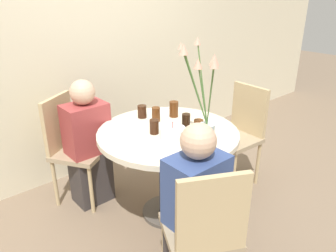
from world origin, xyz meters
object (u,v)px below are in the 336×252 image
drink_glass_1 (156,114)px  drink_glass_0 (174,109)px  side_plate (133,140)px  person_woman (88,147)px  chair_near_front (71,143)px  birthday_cake (173,133)px  flower_vase (204,113)px  drink_glass_3 (198,127)px  drink_glass_2 (186,121)px  chair_far_back (240,129)px  chair_left_flank (204,229)px  person_guest (195,214)px  drink_glass_4 (142,112)px  drink_glass_5 (154,127)px

drink_glass_1 → drink_glass_0: bearing=-6.4°
side_plate → person_woman: bearing=97.6°
chair_near_front → person_woman: person_woman is taller
birthday_cake → person_woman: person_woman is taller
flower_vase → drink_glass_3: 0.33m
drink_glass_2 → drink_glass_3: (-0.02, -0.15, 0.00)m
side_plate → chair_far_back: bearing=-3.7°
drink_glass_2 → chair_left_flank: bearing=-127.1°
drink_glass_3 → person_guest: 0.69m
flower_vase → drink_glass_4: 0.77m
flower_vase → person_guest: flower_vase is taller
chair_left_flank → drink_glass_3: bearing=-105.1°
side_plate → drink_glass_3: 0.49m
chair_left_flank → drink_glass_5: (0.29, 0.79, 0.27)m
person_woman → flower_vase: bearing=-70.8°
drink_glass_2 → drink_glass_3: 0.15m
flower_vase → drink_glass_5: bearing=99.4°
drink_glass_2 → person_guest: (-0.47, -0.58, -0.29)m
chair_far_back → flower_vase: 1.07m
birthday_cake → drink_glass_2: birthday_cake is taller
chair_near_front → drink_glass_5: chair_near_front is taller
chair_far_back → drink_glass_2: chair_far_back is taller
flower_vase → drink_glass_3: size_ratio=6.33×
person_woman → birthday_cake: bearing=-65.9°
flower_vase → drink_glass_0: bearing=65.4°
chair_far_back → side_plate: bearing=-90.9°
drink_glass_4 → drink_glass_3: bearing=-78.7°
chair_far_back → drink_glass_0: bearing=-107.9°
chair_near_front → side_plate: bearing=-109.5°
chair_left_flank → drink_glass_2: chair_left_flank is taller
chair_near_front → drink_glass_5: 0.82m
flower_vase → chair_near_front: bearing=110.9°
drink_glass_2 → drink_glass_4: (-0.13, 0.39, -0.00)m
chair_left_flank → drink_glass_5: bearing=-82.6°
birthday_cake → side_plate: 0.29m
drink_glass_3 → drink_glass_4: (-0.11, 0.54, -0.01)m
person_guest → drink_glass_5: bearing=71.6°
birthday_cake → drink_glass_1: (0.12, 0.33, 0.02)m
drink_glass_5 → person_woman: (-0.27, 0.55, -0.29)m
flower_vase → drink_glass_2: flower_vase is taller
side_plate → drink_glass_3: bearing=-27.8°
drink_glass_0 → person_woman: bearing=147.1°
drink_glass_5 → drink_glass_2: bearing=-16.6°
chair_far_back → drink_glass_3: bearing=-75.6°
side_plate → drink_glass_5: bearing=-0.2°
chair_far_back → drink_glass_4: (-0.84, 0.39, 0.27)m
chair_far_back → flower_vase: flower_vase is taller
person_guest → drink_glass_0: bearing=55.7°
chair_near_front → flower_vase: flower_vase is taller
drink_glass_0 → person_guest: 1.03m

